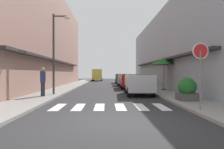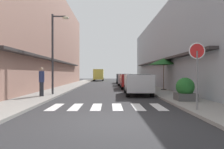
{
  "view_description": "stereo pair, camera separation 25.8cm",
  "coord_description": "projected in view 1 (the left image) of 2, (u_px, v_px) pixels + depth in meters",
  "views": [
    {
      "loc": [
        -0.16,
        -7.15,
        1.56
      ],
      "look_at": [
        0.41,
        15.09,
        1.43
      ],
      "focal_mm": 35.74,
      "sensor_mm": 36.0,
      "label": 1
    },
    {
      "loc": [
        0.1,
        -7.16,
        1.56
      ],
      "look_at": [
        0.41,
        15.09,
        1.43
      ],
      "focal_mm": 35.74,
      "sensor_mm": 36.0,
      "label": 2
    }
  ],
  "objects": [
    {
      "name": "ground_plane",
      "position": [
        108.0,
        89.0,
        22.49
      ],
      "size": [
        84.34,
        84.34,
        0.0
      ],
      "primitive_type": "plane",
      "color": "#2B2B2D"
    },
    {
      "name": "sidewalk_left",
      "position": [
        65.0,
        88.0,
        22.38
      ],
      "size": [
        2.2,
        53.67,
        0.12
      ],
      "primitive_type": "cube",
      "color": "gray",
      "rests_on": "ground_plane"
    },
    {
      "name": "sidewalk_right",
      "position": [
        150.0,
        88.0,
        22.6
      ],
      "size": [
        2.2,
        53.67,
        0.12
      ],
      "primitive_type": "cube",
      "color": "gray",
      "rests_on": "ground_plane"
    },
    {
      "name": "building_row_left",
      "position": [
        32.0,
        36.0,
        23.18
      ],
      "size": [
        5.5,
        36.5,
        10.88
      ],
      "color": "#A87A6B",
      "rests_on": "ground_plane"
    },
    {
      "name": "building_row_right",
      "position": [
        182.0,
        50.0,
        23.59
      ],
      "size": [
        5.5,
        36.5,
        8.05
      ],
      "color": "#939EA8",
      "rests_on": "ground_plane"
    },
    {
      "name": "crosswalk",
      "position": [
        110.0,
        107.0,
        10.24
      ],
      "size": [
        5.2,
        2.2,
        0.01
      ],
      "color": "silver",
      "rests_on": "ground_plane"
    },
    {
      "name": "parked_car_near",
      "position": [
        139.0,
        82.0,
        15.91
      ],
      "size": [
        1.92,
        4.47,
        1.47
      ],
      "color": "silver",
      "rests_on": "ground_plane"
    },
    {
      "name": "parked_car_mid",
      "position": [
        129.0,
        79.0,
        22.48
      ],
      "size": [
        1.84,
        4.51,
        1.47
      ],
      "color": "maroon",
      "rests_on": "ground_plane"
    },
    {
      "name": "parked_car_far",
      "position": [
        125.0,
        78.0,
        28.13
      ],
      "size": [
        1.97,
        4.12,
        1.47
      ],
      "color": "silver",
      "rests_on": "ground_plane"
    },
    {
      "name": "parked_car_distant",
      "position": [
        121.0,
        77.0,
        34.75
      ],
      "size": [
        1.91,
        4.27,
        1.47
      ],
      "color": "#4C5156",
      "rests_on": "ground_plane"
    },
    {
      "name": "delivery_van",
      "position": [
        97.0,
        74.0,
        45.71
      ],
      "size": [
        2.02,
        5.41,
        2.37
      ],
      "color": "#D8CC4C",
      "rests_on": "ground_plane"
    },
    {
      "name": "round_street_sign",
      "position": [
        200.0,
        58.0,
        8.79
      ],
      "size": [
        0.65,
        0.07,
        2.64
      ],
      "color": "slate",
      "rests_on": "sidewalk_right"
    },
    {
      "name": "street_lamp",
      "position": [
        56.0,
        45.0,
        15.25
      ],
      "size": [
        1.19,
        0.28,
        5.5
      ],
      "color": "#38383D",
      "rests_on": "sidewalk_left"
    },
    {
      "name": "cafe_umbrella",
      "position": [
        164.0,
        62.0,
        19.27
      ],
      "size": [
        2.6,
        2.6,
        2.73
      ],
      "color": "#262626",
      "rests_on": "sidewalk_right"
    },
    {
      "name": "planter_corner",
      "position": [
        187.0,
        90.0,
        11.84
      ],
      "size": [
        1.0,
        1.0,
        1.21
      ],
      "color": "#4C4C4C",
      "rests_on": "sidewalk_right"
    },
    {
      "name": "pedestrian_walking_near",
      "position": [
        43.0,
        81.0,
        13.93
      ],
      "size": [
        0.34,
        0.34,
        1.8
      ],
      "rotation": [
        0.0,
        0.0,
        0.33
      ],
      "color": "#282B33",
      "rests_on": "sidewalk_left"
    }
  ]
}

